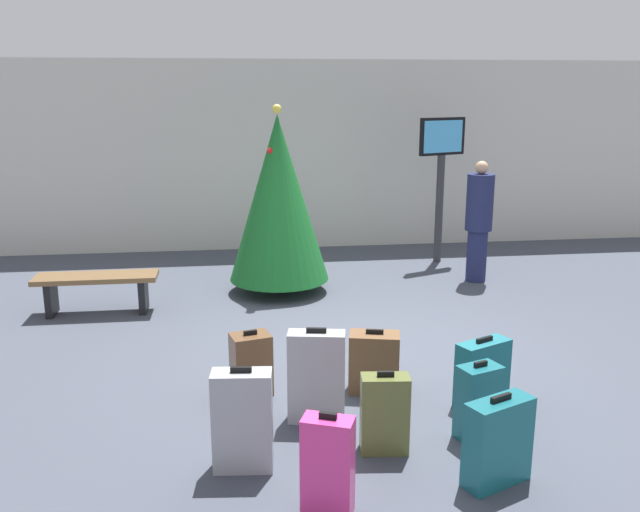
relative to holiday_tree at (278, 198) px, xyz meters
name	(u,v)px	position (x,y,z in m)	size (l,w,h in m)	color
ground_plane	(365,355)	(0.72, -2.33, -1.27)	(16.00, 16.00, 0.00)	#424754
back_wall	(310,156)	(0.72, 2.63, 0.29)	(16.00, 0.20, 3.13)	beige
holiday_tree	(278,198)	(0.00, 0.00, 0.00)	(1.32, 1.32, 2.48)	#4C3319
flight_info_kiosk	(441,164)	(2.59, 1.31, 0.27)	(0.77, 0.37, 2.24)	#333338
waiting_bench	(97,285)	(-2.26, -0.60, -0.91)	(1.45, 0.44, 0.48)	brown
traveller_0	(479,219)	(2.81, 0.17, -0.38)	(0.53, 0.53, 1.70)	#1E234C
suitcase_0	(482,372)	(1.51, -3.52, -0.99)	(0.53, 0.38, 0.61)	#19606B
suitcase_1	(385,414)	(0.50, -4.20, -0.96)	(0.38, 0.22, 0.65)	#59602D
suitcase_2	(498,442)	(1.18, -4.71, -0.96)	(0.53, 0.38, 0.66)	#19606B
suitcase_3	(243,421)	(-0.56, -4.30, -0.90)	(0.44, 0.24, 0.79)	#9EA0A5
suitcase_4	(328,466)	(-0.03, -4.90, -0.94)	(0.37, 0.28, 0.71)	#E5388C
suitcase_5	(251,364)	(-0.47, -3.08, -0.99)	(0.39, 0.33, 0.60)	brown
suitcase_6	(316,377)	(0.05, -3.65, -0.88)	(0.49, 0.27, 0.81)	#9EA0A5
suitcase_7	(478,402)	(1.27, -4.09, -0.97)	(0.37, 0.30, 0.64)	#19606B
suitcase_8	(374,362)	(0.63, -3.17, -0.99)	(0.49, 0.35, 0.59)	brown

